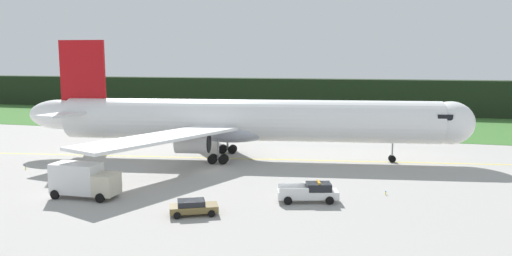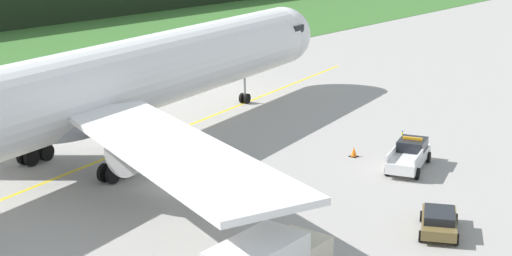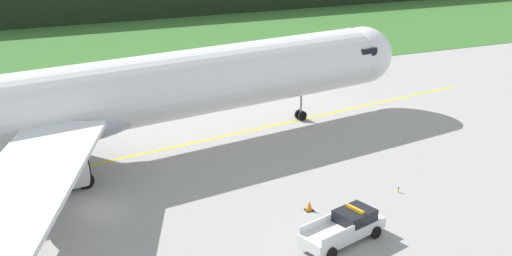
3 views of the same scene
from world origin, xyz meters
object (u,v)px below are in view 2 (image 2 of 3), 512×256
Objects in this scene: airliner at (99,88)px; ops_pickup_truck at (409,155)px; staff_car at (439,221)px; apron_cone at (354,152)px.

airliner reaches higher than ops_pickup_truck.
ops_pickup_truck is (11.79, -17.51, -4.22)m from airliner.
airliner reaches higher than staff_car.
ops_pickup_truck reaches higher than staff_car.
airliner is at bearing 131.17° from apron_cone.
staff_car is (-8.97, -6.57, -0.20)m from ops_pickup_truck.
airliner is 84.74× the size of apron_cone.
apron_cone is at bearing 50.91° from staff_car.
airliner is at bearing 123.95° from ops_pickup_truck.
staff_car is at bearing -83.33° from airliner.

